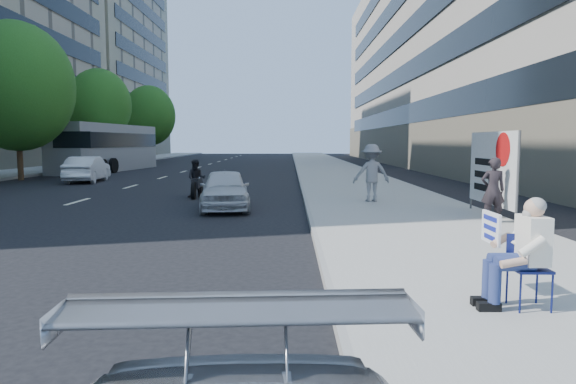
{
  "coord_description": "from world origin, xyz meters",
  "views": [
    {
      "loc": [
        0.9,
        -9.77,
        2.09
      ],
      "look_at": [
        0.87,
        1.22,
        1.01
      ],
      "focal_mm": 32.0,
      "sensor_mm": 36.0,
      "label": 1
    }
  ],
  "objects_px": {
    "protest_banner": "(492,168)",
    "white_sedan_near": "(225,189)",
    "white_sedan_mid": "(87,169)",
    "jogger": "(371,173)",
    "motorcycle": "(197,181)",
    "pedestrian_woman": "(493,190)",
    "seated_protester": "(520,247)",
    "bus": "(108,148)"
  },
  "relations": [
    {
      "from": "white_sedan_near",
      "to": "bus",
      "type": "height_order",
      "value": "bus"
    },
    {
      "from": "motorcycle",
      "to": "bus",
      "type": "distance_m",
      "value": 20.1
    },
    {
      "from": "pedestrian_woman",
      "to": "seated_protester",
      "type": "bearing_deg",
      "value": 74.84
    },
    {
      "from": "pedestrian_woman",
      "to": "white_sedan_near",
      "type": "bearing_deg",
      "value": -23.3
    },
    {
      "from": "pedestrian_woman",
      "to": "bus",
      "type": "distance_m",
      "value": 30.38
    },
    {
      "from": "white_sedan_near",
      "to": "pedestrian_woman",
      "type": "bearing_deg",
      "value": -33.8
    },
    {
      "from": "white_sedan_mid",
      "to": "motorcycle",
      "type": "height_order",
      "value": "motorcycle"
    },
    {
      "from": "seated_protester",
      "to": "bus",
      "type": "xyz_separation_m",
      "value": [
        -15.72,
        30.91,
        0.76
      ]
    },
    {
      "from": "protest_banner",
      "to": "motorcycle",
      "type": "distance_m",
      "value": 10.53
    },
    {
      "from": "jogger",
      "to": "bus",
      "type": "bearing_deg",
      "value": -57.73
    },
    {
      "from": "jogger",
      "to": "white_sedan_mid",
      "type": "relative_size",
      "value": 0.46
    },
    {
      "from": "pedestrian_woman",
      "to": "jogger",
      "type": "bearing_deg",
      "value": -58.9
    },
    {
      "from": "white_sedan_mid",
      "to": "bus",
      "type": "xyz_separation_m",
      "value": [
        -2.52,
        10.18,
        0.97
      ]
    },
    {
      "from": "seated_protester",
      "to": "white_sedan_mid",
      "type": "bearing_deg",
      "value": 122.51
    },
    {
      "from": "white_sedan_near",
      "to": "motorcycle",
      "type": "xyz_separation_m",
      "value": [
        -1.48,
        3.32,
        0.02
      ]
    },
    {
      "from": "jogger",
      "to": "protest_banner",
      "type": "height_order",
      "value": "protest_banner"
    },
    {
      "from": "motorcycle",
      "to": "bus",
      "type": "bearing_deg",
      "value": 115.8
    },
    {
      "from": "jogger",
      "to": "motorcycle",
      "type": "xyz_separation_m",
      "value": [
        -6.14,
        2.53,
        -0.44
      ]
    },
    {
      "from": "pedestrian_woman",
      "to": "protest_banner",
      "type": "bearing_deg",
      "value": -105.68
    },
    {
      "from": "protest_banner",
      "to": "bus",
      "type": "distance_m",
      "value": 29.75
    },
    {
      "from": "seated_protester",
      "to": "pedestrian_woman",
      "type": "relative_size",
      "value": 0.83
    },
    {
      "from": "seated_protester",
      "to": "white_sedan_mid",
      "type": "distance_m",
      "value": 24.58
    },
    {
      "from": "seated_protester",
      "to": "protest_banner",
      "type": "distance_m",
      "value": 7.91
    },
    {
      "from": "seated_protester",
      "to": "white_sedan_near",
      "type": "distance_m",
      "value": 10.99
    },
    {
      "from": "jogger",
      "to": "white_sedan_mid",
      "type": "height_order",
      "value": "jogger"
    },
    {
      "from": "jogger",
      "to": "pedestrian_woman",
      "type": "height_order",
      "value": "jogger"
    },
    {
      "from": "pedestrian_woman",
      "to": "motorcycle",
      "type": "relative_size",
      "value": 0.77
    },
    {
      "from": "white_sedan_mid",
      "to": "bus",
      "type": "distance_m",
      "value": 10.54
    },
    {
      "from": "jogger",
      "to": "bus",
      "type": "height_order",
      "value": "bus"
    },
    {
      "from": "white_sedan_near",
      "to": "white_sedan_mid",
      "type": "relative_size",
      "value": 0.9
    },
    {
      "from": "jogger",
      "to": "pedestrian_woman",
      "type": "bearing_deg",
      "value": 111.61
    },
    {
      "from": "white_sedan_mid",
      "to": "white_sedan_near",
      "type": "bearing_deg",
      "value": 122.44
    },
    {
      "from": "white_sedan_mid",
      "to": "protest_banner",
      "type": "bearing_deg",
      "value": 134.13
    },
    {
      "from": "jogger",
      "to": "white_sedan_mid",
      "type": "bearing_deg",
      "value": -42.78
    },
    {
      "from": "protest_banner",
      "to": "bus",
      "type": "bearing_deg",
      "value": 127.99
    },
    {
      "from": "white_sedan_near",
      "to": "jogger",
      "type": "bearing_deg",
      "value": 3.07
    },
    {
      "from": "seated_protester",
      "to": "white_sedan_near",
      "type": "height_order",
      "value": "seated_protester"
    },
    {
      "from": "white_sedan_near",
      "to": "bus",
      "type": "xyz_separation_m",
      "value": [
        -11.03,
        20.98,
        1.01
      ]
    },
    {
      "from": "protest_banner",
      "to": "white_sedan_near",
      "type": "height_order",
      "value": "protest_banner"
    },
    {
      "from": "protest_banner",
      "to": "white_sedan_mid",
      "type": "relative_size",
      "value": 0.76
    },
    {
      "from": "white_sedan_near",
      "to": "motorcycle",
      "type": "height_order",
      "value": "motorcycle"
    },
    {
      "from": "white_sedan_mid",
      "to": "bus",
      "type": "bearing_deg",
      "value": -81.97
    }
  ]
}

